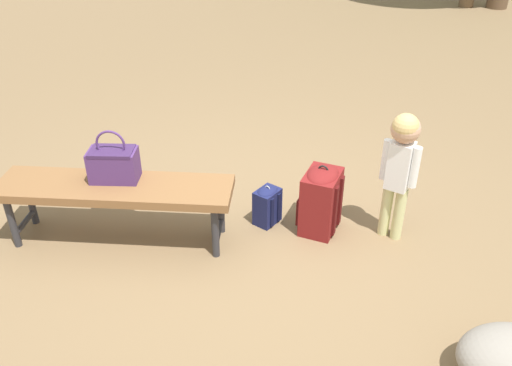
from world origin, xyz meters
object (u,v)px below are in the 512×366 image
(backpack_small, at_px, (267,204))
(backpack_large, at_px, (321,198))
(child_standing, at_px, (401,158))
(park_bench, at_px, (115,192))
(handbag, at_px, (113,163))

(backpack_small, bearing_deg, backpack_large, -11.28)
(child_standing, xyz_separation_m, backpack_large, (-0.50, 0.08, -0.37))
(park_bench, bearing_deg, backpack_large, 5.36)
(park_bench, relative_size, backpack_large, 3.07)
(park_bench, height_order, handbag, handbag)
(handbag, bearing_deg, park_bench, -90.93)
(child_standing, distance_m, backpack_small, 1.01)
(park_bench, relative_size, child_standing, 1.71)
(handbag, xyz_separation_m, backpack_small, (1.04, 0.14, -0.42))
(park_bench, distance_m, child_standing, 1.93)
(backpack_large, bearing_deg, backpack_small, 168.72)
(park_bench, xyz_separation_m, child_standing, (1.92, 0.05, 0.24))
(backpack_small, bearing_deg, handbag, -172.27)
(child_standing, height_order, backpack_large, child_standing)
(handbag, height_order, backpack_large, handbag)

